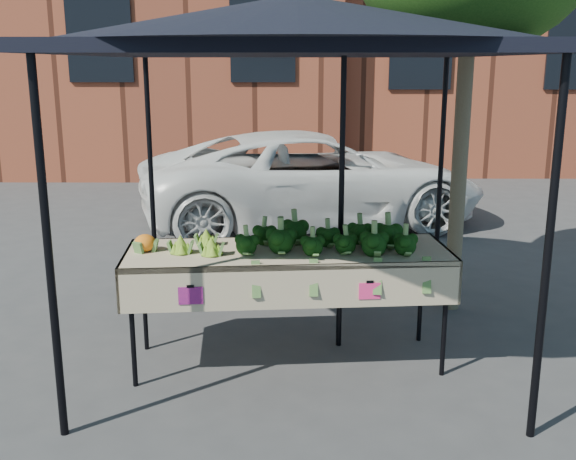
% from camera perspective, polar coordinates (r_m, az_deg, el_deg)
% --- Properties ---
extents(ground, '(90.00, 90.00, 0.00)m').
position_cam_1_polar(ground, '(5.27, -0.20, -11.19)').
color(ground, '#363639').
extents(table, '(2.46, 1.00, 0.90)m').
position_cam_1_polar(table, '(5.12, -0.02, -6.53)').
color(table, tan).
rests_on(table, ground).
extents(canopy, '(3.16, 3.16, 2.74)m').
position_cam_1_polar(canopy, '(5.26, 0.71, 4.42)').
color(canopy, black).
rests_on(canopy, ground).
extents(broccoli_heap, '(1.34, 0.54, 0.23)m').
position_cam_1_polar(broccoli_heap, '(4.98, 3.15, -0.33)').
color(broccoli_heap, black).
rests_on(broccoli_heap, table).
extents(romanesco_cluster, '(0.41, 0.45, 0.18)m').
position_cam_1_polar(romanesco_cluster, '(4.99, -7.68, -0.72)').
color(romanesco_cluster, '#7BAA28').
rests_on(romanesco_cluster, table).
extents(cauliflower_pair, '(0.18, 0.18, 0.16)m').
position_cam_1_polar(cauliflower_pair, '(5.03, -12.08, -0.90)').
color(cauliflower_pair, orange).
rests_on(cauliflower_pair, table).
extents(vehicle, '(1.83, 2.47, 4.79)m').
position_cam_1_polar(vehicle, '(9.29, 2.23, 14.93)').
color(vehicle, white).
rests_on(vehicle, ground).
extents(street_tree, '(2.06, 2.06, 4.06)m').
position_cam_1_polar(street_tree, '(6.17, 14.78, 11.55)').
color(street_tree, '#1E4C14').
rests_on(street_tree, ground).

